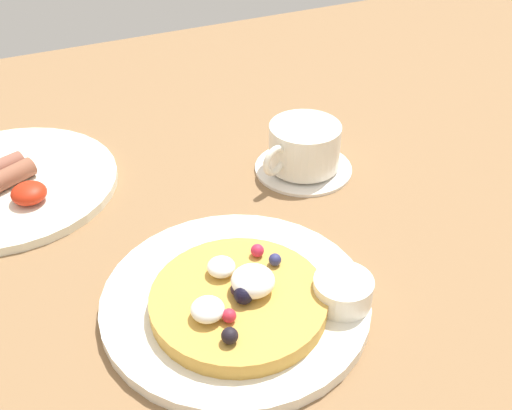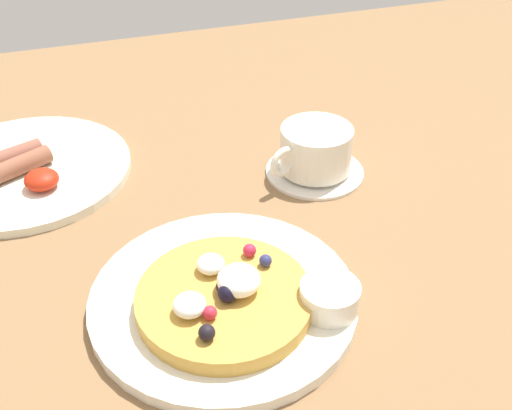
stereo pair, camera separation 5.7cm
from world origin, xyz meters
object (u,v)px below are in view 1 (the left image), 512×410
coffee_saucer (303,167)px  coffee_cup (304,145)px  pancake_plate (236,301)px  breakfast_plate (8,184)px  syrup_ramekin (343,291)px

coffee_saucer → coffee_cup: 3.24cm
pancake_plate → breakfast_plate: bearing=120.1°
syrup_ramekin → coffee_cup: 24.51cm
syrup_ramekin → breakfast_plate: 43.08cm
pancake_plate → breakfast_plate: pancake_plate is taller
pancake_plate → breakfast_plate: 34.20cm
pancake_plate → coffee_cup: 25.11cm
pancake_plate → coffee_cup: (16.99, 18.25, 2.99)cm
pancake_plate → coffee_saucer: size_ratio=2.08×
coffee_saucer → breakfast_plate: bearing=161.8°
breakfast_plate → coffee_cup: (34.16, -11.33, 3.10)cm
breakfast_plate → coffee_cup: coffee_cup is taller
syrup_ramekin → coffee_saucer: 24.69cm
breakfast_plate → coffee_saucer: 36.09cm
coffee_saucer → coffee_cup: bearing=-158.3°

